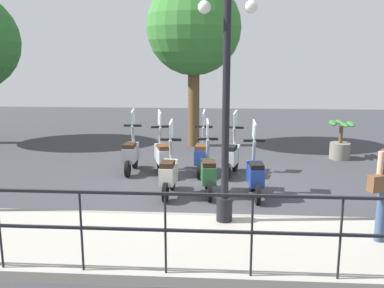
% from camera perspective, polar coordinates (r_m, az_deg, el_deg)
% --- Properties ---
extents(ground_plane, '(28.00, 28.00, 0.00)m').
position_cam_1_polar(ground_plane, '(9.58, 2.92, -5.57)').
color(ground_plane, '#38383D').
extents(promenade_walkway, '(2.20, 20.00, 0.15)m').
position_cam_1_polar(promenade_walkway, '(6.60, 2.43, -13.14)').
color(promenade_walkway, '#A39E93').
rests_on(promenade_walkway, ground_plane).
extents(fence_railing, '(0.04, 16.03, 1.07)m').
position_cam_1_polar(fence_railing, '(5.32, 2.21, -9.98)').
color(fence_railing, black).
rests_on(fence_railing, promenade_walkway).
extents(lamp_post_near, '(0.26, 0.90, 3.93)m').
position_cam_1_polar(lamp_post_near, '(6.81, 4.53, 3.47)').
color(lamp_post_near, black).
rests_on(lamp_post_near, promenade_walkway).
extents(tree_distant, '(2.89, 2.89, 5.11)m').
position_cam_1_polar(tree_distant, '(13.42, 0.23, 15.14)').
color(tree_distant, brown).
rests_on(tree_distant, ground_plane).
extents(potted_palm, '(1.06, 0.66, 1.05)m').
position_cam_1_polar(potted_palm, '(12.59, 19.16, 0.12)').
color(potted_palm, slate).
rests_on(potted_palm, ground_plane).
extents(scooter_near_0, '(1.23, 0.44, 1.54)m').
position_cam_1_polar(scooter_near_0, '(8.76, 8.41, -4.05)').
color(scooter_near_0, black).
rests_on(scooter_near_0, ground_plane).
extents(scooter_near_1, '(1.23, 0.44, 1.54)m').
position_cam_1_polar(scooter_near_1, '(8.83, 2.18, -3.81)').
color(scooter_near_1, black).
rests_on(scooter_near_1, ground_plane).
extents(scooter_near_2, '(1.23, 0.44, 1.54)m').
position_cam_1_polar(scooter_near_2, '(8.78, -3.11, -3.90)').
color(scooter_near_2, black).
rests_on(scooter_near_2, ground_plane).
extents(scooter_far_0, '(1.21, 0.52, 1.54)m').
position_cam_1_polar(scooter_far_0, '(10.28, 5.29, -1.60)').
color(scooter_far_0, black).
rests_on(scooter_far_0, ground_plane).
extents(scooter_far_1, '(1.23, 0.44, 1.54)m').
position_cam_1_polar(scooter_far_1, '(10.33, 1.33, -1.47)').
color(scooter_far_1, black).
rests_on(scooter_far_1, ground_plane).
extents(scooter_far_2, '(1.19, 0.55, 1.54)m').
position_cam_1_polar(scooter_far_2, '(10.35, -3.96, -1.48)').
color(scooter_far_2, black).
rests_on(scooter_far_2, ground_plane).
extents(scooter_far_3, '(1.23, 0.44, 1.54)m').
position_cam_1_polar(scooter_far_3, '(10.60, -8.13, -1.25)').
color(scooter_far_3, black).
rests_on(scooter_far_3, ground_plane).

